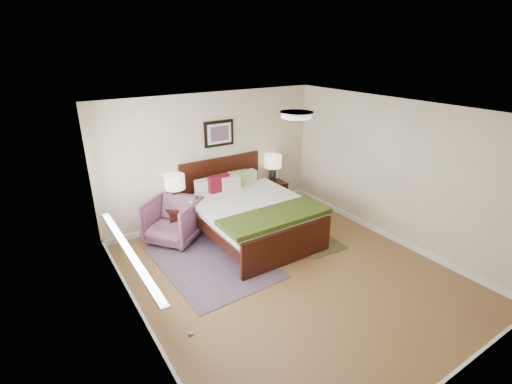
# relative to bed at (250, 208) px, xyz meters

# --- Properties ---
(floor) EXTENTS (5.00, 5.00, 0.00)m
(floor) POSITION_rel_bed_xyz_m (-0.14, -1.38, -0.56)
(floor) COLOR brown
(floor) RESTS_ON ground
(back_wall) EXTENTS (4.50, 0.04, 2.50)m
(back_wall) POSITION_rel_bed_xyz_m (-0.14, 1.12, 0.69)
(back_wall) COLOR beige
(back_wall) RESTS_ON ground
(front_wall) EXTENTS (4.50, 0.04, 2.50)m
(front_wall) POSITION_rel_bed_xyz_m (-0.14, -3.88, 0.69)
(front_wall) COLOR beige
(front_wall) RESTS_ON ground
(left_wall) EXTENTS (0.04, 5.00, 2.50)m
(left_wall) POSITION_rel_bed_xyz_m (-2.39, -1.38, 0.69)
(left_wall) COLOR beige
(left_wall) RESTS_ON ground
(right_wall) EXTENTS (0.04, 5.00, 2.50)m
(right_wall) POSITION_rel_bed_xyz_m (2.11, -1.38, 0.69)
(right_wall) COLOR beige
(right_wall) RESTS_ON ground
(ceiling) EXTENTS (4.50, 5.00, 0.02)m
(ceiling) POSITION_rel_bed_xyz_m (-0.14, -1.38, 1.94)
(ceiling) COLOR white
(ceiling) RESTS_ON back_wall
(window) EXTENTS (0.11, 2.72, 1.32)m
(window) POSITION_rel_bed_xyz_m (-2.34, -0.68, 0.81)
(window) COLOR silver
(window) RESTS_ON left_wall
(door) EXTENTS (0.06, 1.00, 2.18)m
(door) POSITION_rel_bed_xyz_m (-2.38, -3.13, 0.51)
(door) COLOR silver
(door) RESTS_ON ground
(ceil_fixture) EXTENTS (0.44, 0.44, 0.08)m
(ceil_fixture) POSITION_rel_bed_xyz_m (-0.14, -1.38, 1.90)
(ceil_fixture) COLOR white
(ceil_fixture) RESTS_ON ceiling
(bed) EXTENTS (1.87, 2.27, 1.22)m
(bed) POSITION_rel_bed_xyz_m (0.00, 0.00, 0.00)
(bed) COLOR black
(bed) RESTS_ON ground
(wall_art) EXTENTS (0.62, 0.05, 0.50)m
(wall_art) POSITION_rel_bed_xyz_m (0.00, 1.09, 1.16)
(wall_art) COLOR black
(wall_art) RESTS_ON back_wall
(nightstand_left) EXTENTS (0.44, 0.40, 0.52)m
(nightstand_left) POSITION_rel_bed_xyz_m (-1.04, 0.87, -0.16)
(nightstand_left) COLOR black
(nightstand_left) RESTS_ON ground
(nightstand_right) EXTENTS (0.55, 0.41, 0.54)m
(nightstand_right) POSITION_rel_bed_xyz_m (1.14, 0.88, -0.23)
(nightstand_right) COLOR black
(nightstand_right) RESTS_ON ground
(lamp_left) EXTENTS (0.36, 0.36, 0.61)m
(lamp_left) POSITION_rel_bed_xyz_m (-1.04, 0.89, 0.39)
(lamp_left) COLOR black
(lamp_left) RESTS_ON nightstand_left
(lamp_right) EXTENTS (0.36, 0.36, 0.61)m
(lamp_right) POSITION_rel_bed_xyz_m (1.14, 0.89, 0.41)
(lamp_right) COLOR black
(lamp_right) RESTS_ON nightstand_right
(armchair) EXTENTS (1.20, 1.19, 0.79)m
(armchair) POSITION_rel_bed_xyz_m (-1.24, 0.62, -0.17)
(armchair) COLOR #6F3D51
(armchair) RESTS_ON ground
(rug_persian) EXTENTS (1.62, 2.24, 0.01)m
(rug_persian) POSITION_rel_bed_xyz_m (-0.99, -0.38, -0.56)
(rug_persian) COLOR #0D1342
(rug_persian) RESTS_ON ground
(rug_navy) EXTENTS (0.82, 1.18, 0.01)m
(rug_navy) POSITION_rel_bed_xyz_m (0.86, -0.73, -0.56)
(rug_navy) COLOR black
(rug_navy) RESTS_ON ground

